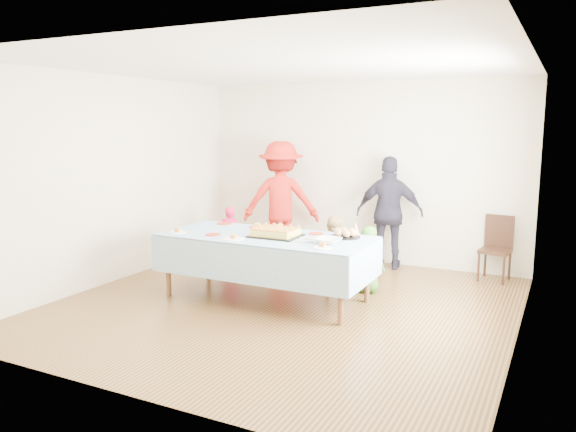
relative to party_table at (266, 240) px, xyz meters
The scene contains 22 objects.
ground 0.79m from the party_table, 19.02° to the right, with size 5.00×5.00×0.00m, color #442913.
room_walls 1.11m from the party_table, 15.60° to the right, with size 5.04×5.04×2.72m.
party_table is the anchor object (origin of this frame).
birthday_cake 0.17m from the party_table, ahead, with size 0.56×0.43×0.10m.
rolls_tray 0.94m from the party_table, 18.99° to the left, with size 0.35×0.35×0.10m.
punch_bowl 0.87m from the party_table, ahead, with size 0.29×0.29×0.07m, color silver.
party_hat 1.06m from the party_table, 25.19° to the left, with size 0.10×0.10×0.17m, color silver.
fork_pile 0.65m from the party_table, 13.06° to the right, with size 0.24×0.18×0.07m, color white, non-canonical shape.
plate_red_far_a 0.97m from the party_table, 153.18° to the left, with size 0.20×0.20×0.01m, color #B8240D.
plate_red_far_b 0.53m from the party_table, 130.59° to the left, with size 0.20×0.20×0.01m, color #B8240D.
plate_red_far_c 0.43m from the party_table, 96.63° to the left, with size 0.19×0.19×0.01m, color #B8240D.
plate_red_far_d 0.60m from the party_table, 34.71° to the left, with size 0.17×0.17×0.01m, color #B8240D.
plate_red_near 0.63m from the party_table, 155.38° to the right, with size 0.18×0.18×0.01m, color #B8240D.
plate_white_left 1.08m from the party_table, 161.92° to the right, with size 0.20×0.20×0.01m, color white.
plate_white_mid 0.43m from the party_table, 119.23° to the right, with size 0.25×0.25×0.01m, color white.
plate_white_right 0.93m from the party_table, 20.55° to the right, with size 0.21×0.21×0.01m, color white.
dining_chair 3.20m from the party_table, 42.83° to the left, with size 0.42×0.42×0.87m.
toddler_left 1.78m from the party_table, 136.52° to the left, with size 0.32×0.21×0.89m, color #DD1B51.
toddler_mid 1.33m from the party_table, 39.77° to the left, with size 0.41×0.27×0.84m, color #3E7527.
toddler_right 0.99m from the party_table, 56.61° to the left, with size 0.45×0.35×0.93m, color tan.
adult_left 2.13m from the party_table, 112.52° to the left, with size 1.17×0.67×1.82m, color red.
adult_right 2.27m from the party_table, 67.39° to the left, with size 0.95×0.40×1.63m, color #292838.
Camera 1 is at (2.85, -5.56, 2.07)m, focal length 35.00 mm.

